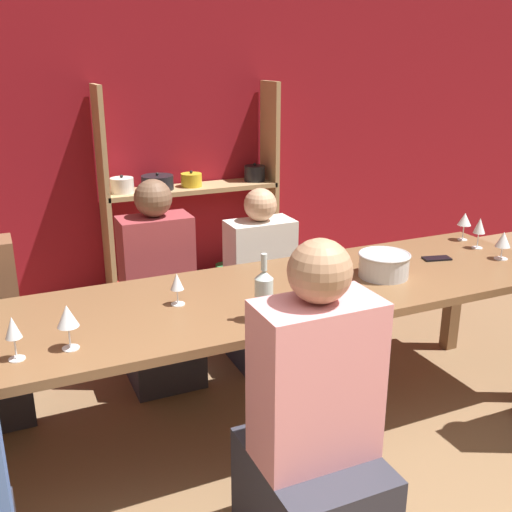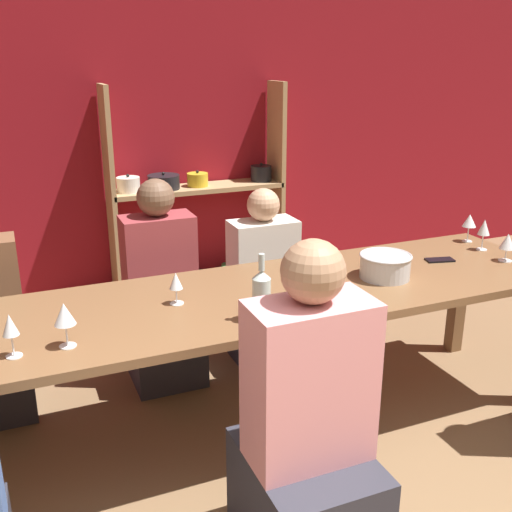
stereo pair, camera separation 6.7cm
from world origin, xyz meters
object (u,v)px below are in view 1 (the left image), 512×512
(wine_glass_white_a, at_px, (480,227))
(wine_glass_white_b, at_px, (13,329))
(wine_glass_red_b, at_px, (503,240))
(person_far_a, at_px, (159,308))
(wine_glass_empty_b, at_px, (177,283))
(wine_glass_white_c, at_px, (465,220))
(mixing_bowl, at_px, (384,264))
(wine_glass_empty_a, at_px, (67,317))
(wine_bottle_green, at_px, (264,294))
(dining_table, at_px, (265,307))
(person_near_a, at_px, (313,453))
(shelf_unit, at_px, (188,223))
(cell_phone, at_px, (437,258))
(person_far_b, at_px, (260,298))

(wine_glass_white_a, height_order, wine_glass_white_b, wine_glass_white_a)
(wine_glass_red_b, distance_m, person_far_a, 1.95)
(wine_glass_empty_b, relative_size, wine_glass_white_c, 0.88)
(person_far_a, bearing_deg, mixing_bowl, 140.20)
(wine_glass_empty_a, bearing_deg, mixing_bowl, 6.06)
(wine_bottle_green, distance_m, wine_glass_white_a, 1.60)
(mixing_bowl, relative_size, wine_glass_white_c, 1.56)
(wine_glass_empty_a, bearing_deg, dining_table, 13.22)
(person_near_a, bearing_deg, wine_glass_red_b, 24.53)
(shelf_unit, relative_size, wine_glass_red_b, 10.58)
(dining_table, bearing_deg, wine_glass_empty_b, 176.14)
(wine_bottle_green, distance_m, cell_phone, 1.25)
(wine_bottle_green, relative_size, person_near_a, 0.23)
(wine_glass_white_c, xyz_separation_m, person_far_a, (-1.77, 0.47, -0.45))
(mixing_bowl, distance_m, wine_glass_empty_b, 1.06)
(dining_table, distance_m, wine_glass_white_c, 1.49)
(wine_bottle_green, distance_m, person_near_a, 0.67)
(wine_glass_white_b, bearing_deg, wine_glass_red_b, 3.09)
(mixing_bowl, distance_m, person_near_a, 1.17)
(wine_glass_white_a, distance_m, wine_glass_red_b, 0.21)
(wine_glass_white_c, height_order, person_near_a, person_near_a)
(mixing_bowl, bearing_deg, cell_phone, 13.30)
(wine_bottle_green, bearing_deg, person_near_a, -94.84)
(wine_bottle_green, height_order, wine_glass_white_c, wine_bottle_green)
(wine_glass_white_c, height_order, person_far_b, person_far_b)
(mixing_bowl, height_order, wine_bottle_green, wine_bottle_green)
(wine_glass_red_b, bearing_deg, dining_table, 176.40)
(mixing_bowl, relative_size, cell_phone, 1.61)
(shelf_unit, bearing_deg, person_far_a, -114.99)
(shelf_unit, relative_size, wine_glass_white_b, 9.55)
(cell_phone, relative_size, person_far_a, 0.14)
(mixing_bowl, xyz_separation_m, wine_glass_empty_a, (-1.55, -0.16, 0.07))
(wine_glass_empty_a, relative_size, wine_glass_white_b, 1.05)
(wine_bottle_green, relative_size, wine_glass_red_b, 1.92)
(shelf_unit, distance_m, person_far_a, 1.40)
(shelf_unit, height_order, person_near_a, shelf_unit)
(wine_glass_white_c, bearing_deg, wine_bottle_green, -160.59)
(wine_glass_white_b, distance_m, wine_glass_white_c, 2.60)
(wine_bottle_green, distance_m, person_far_b, 1.23)
(wine_glass_empty_b, bearing_deg, shelf_unit, 70.96)
(wine_glass_white_a, xyz_separation_m, person_far_b, (-1.09, 0.63, -0.49))
(wine_bottle_green, xyz_separation_m, wine_glass_red_b, (1.52, 0.19, -0.01))
(wine_glass_white_a, height_order, person_far_b, person_far_b)
(wine_glass_empty_b, height_order, wine_glass_white_c, wine_glass_white_c)
(wine_glass_empty_b, relative_size, person_far_a, 0.12)
(person_far_b, bearing_deg, wine_glass_empty_a, 38.01)
(shelf_unit, relative_size, wine_bottle_green, 5.52)
(shelf_unit, bearing_deg, cell_phone, -67.91)
(wine_glass_red_b, xyz_separation_m, person_far_b, (-1.07, 0.84, -0.47))
(wine_glass_white_a, bearing_deg, wine_glass_empty_b, -177.23)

